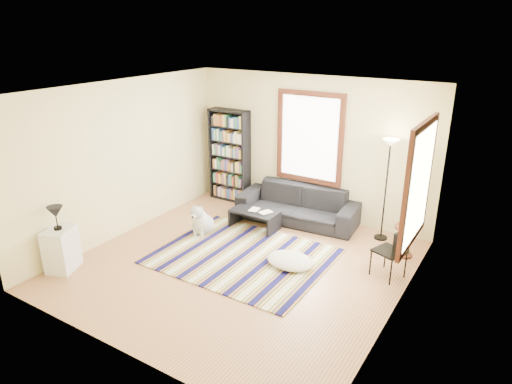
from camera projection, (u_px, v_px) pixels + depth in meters
The scene contains 21 objects.
floor at pixel (240, 267), 7.47m from camera, with size 5.00×5.00×0.10m, color tan.
ceiling at pixel (237, 87), 6.46m from camera, with size 5.00×5.00×0.10m, color white.
wall_back at pixel (311, 147), 8.99m from camera, with size 5.00×0.10×2.80m, color beige.
wall_front at pixel (107, 250), 4.94m from camera, with size 5.00×0.10×2.80m, color beige.
wall_left at pixel (122, 159), 8.23m from camera, with size 0.10×5.00×2.80m, color beige.
wall_right at pixel (408, 219), 5.70m from camera, with size 0.10×5.00×2.80m, color beige.
window_back at pixel (310, 138), 8.86m from camera, with size 1.20×0.06×1.60m, color white.
window_right at pixel (419, 185), 6.31m from camera, with size 0.06×1.20×1.60m, color white.
rug at pixel (243, 256), 7.69m from camera, with size 2.81×2.25×0.02m, color #0C0C3C.
sofa at pixel (298, 205), 8.96m from camera, with size 0.92×2.36×0.69m, color black.
bookshelf at pixel (230, 156), 9.84m from camera, with size 0.90×0.30×2.00m, color black.
coffee_table at pixel (255, 219), 8.70m from camera, with size 0.90×0.50×0.36m, color black.
book_a at pixel (250, 209), 8.68m from camera, with size 0.23×0.17×0.02m, color beige.
book_b at pixel (263, 211), 8.60m from camera, with size 0.18×0.24×0.02m, color beige.
floor_cushion at pixel (290, 261), 7.36m from camera, with size 0.79×0.59×0.20m, color silver.
floor_lamp at pixel (386, 191), 8.01m from camera, with size 0.30×0.30×1.86m, color black, non-canonical shape.
side_table at pixel (406, 241), 7.63m from camera, with size 0.40×0.40×0.54m, color #4A1A12.
folding_chair at pixel (389, 251), 6.96m from camera, with size 0.42×0.40×0.86m, color black.
white_cabinet at pixel (61, 249), 7.19m from camera, with size 0.38×0.50×0.70m, color silver.
table_lamp at pixel (56, 218), 7.00m from camera, with size 0.24×0.24×0.38m, color black, non-canonical shape.
dog at pixel (203, 218), 8.44m from camera, with size 0.44×0.61×0.61m, color silver, non-canonical shape.
Camera 1 is at (3.70, -5.43, 3.72)m, focal length 32.00 mm.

